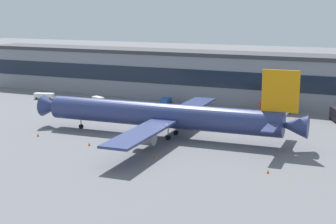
# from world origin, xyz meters

# --- Properties ---
(ground_plane) EXTENTS (600.00, 600.00, 0.00)m
(ground_plane) POSITION_xyz_m (0.00, 0.00, 0.00)
(ground_plane) COLOR slate
(terminal_building) EXTENTS (163.75, 14.43, 15.47)m
(terminal_building) POSITION_xyz_m (0.00, 54.89, 7.76)
(terminal_building) COLOR gray
(terminal_building) RESTS_ON ground_plane
(airliner) EXTENTS (64.88, 55.79, 16.57)m
(airliner) POSITION_xyz_m (8.50, 4.89, 4.99)
(airliner) COLOR navy
(airliner) RESTS_ON ground_plane
(follow_me_car) EXTENTS (4.79, 3.66, 1.85)m
(follow_me_car) POSITION_xyz_m (-28.43, 35.69, 1.09)
(follow_me_car) COLOR white
(follow_me_car) RESTS_ON ground_plane
(pushback_tractor) EXTENTS (3.16, 5.08, 1.75)m
(pushback_tractor) POSITION_xyz_m (-8.48, 42.78, 1.05)
(pushback_tractor) COLOR #2651A5
(pushback_tractor) RESTS_ON ground_plane
(fuel_truck) EXTENTS (8.83, 4.78, 3.35)m
(fuel_truck) POSITION_xyz_m (25.34, 42.07, 1.88)
(fuel_truck) COLOR red
(fuel_truck) RESTS_ON ground_plane
(belt_loader) EXTENTS (6.70, 3.57, 1.95)m
(belt_loader) POSITION_xyz_m (-48.01, 33.94, 1.15)
(belt_loader) COLOR white
(belt_loader) RESTS_ON ground_plane
(traffic_cone_0) EXTENTS (0.52, 0.52, 0.65)m
(traffic_cone_0) POSITION_xyz_m (13.73, -11.02, 0.33)
(traffic_cone_0) COLOR #F2590C
(traffic_cone_0) RESTS_ON ground_plane
(traffic_cone_1) EXTENTS (0.57, 0.57, 0.72)m
(traffic_cone_1) POSITION_xyz_m (-18.27, -6.80, 0.36)
(traffic_cone_1) COLOR #F2590C
(traffic_cone_1) RESTS_ON ground_plane
(traffic_cone_2) EXTENTS (0.57, 0.57, 0.71)m
(traffic_cone_2) POSITION_xyz_m (-3.03, -8.85, 0.36)
(traffic_cone_2) COLOR #F2590C
(traffic_cone_2) RESTS_ON ground_plane
(traffic_cone_3) EXTENTS (0.54, 0.54, 0.67)m
(traffic_cone_3) POSITION_xyz_m (36.43, -11.63, 0.34)
(traffic_cone_3) COLOR #F2590C
(traffic_cone_3) RESTS_ON ground_plane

